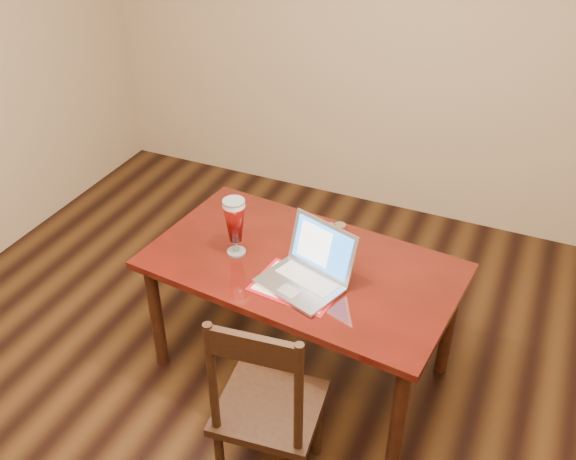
% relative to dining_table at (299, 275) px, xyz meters
% --- Properties ---
extents(room_shell, '(4.51, 5.01, 2.71)m').
position_rel_dining_table_xyz_m(room_shell, '(0.02, -0.72, 1.14)').
color(room_shell, tan).
rests_on(room_shell, ground).
extents(dining_table, '(1.55, 0.98, 0.99)m').
position_rel_dining_table_xyz_m(dining_table, '(0.00, 0.00, 0.00)').
color(dining_table, '#500F0A').
rests_on(dining_table, ground).
extents(dining_chair, '(0.47, 0.45, 0.99)m').
position_rel_dining_table_xyz_m(dining_chair, '(0.15, -0.68, -0.16)').
color(dining_chair, black).
rests_on(dining_chair, ground).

